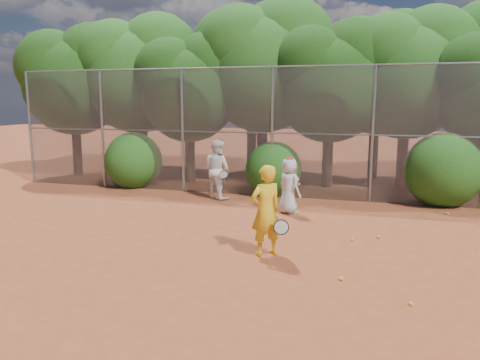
% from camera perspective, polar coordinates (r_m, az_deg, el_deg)
% --- Properties ---
extents(ground, '(80.00, 80.00, 0.00)m').
position_cam_1_polar(ground, '(8.99, 1.62, -9.86)').
color(ground, brown).
rests_on(ground, ground).
extents(fence_back, '(20.05, 0.09, 4.03)m').
position_cam_1_polar(fence_back, '(14.40, 7.37, 5.85)').
color(fence_back, gray).
rests_on(fence_back, ground).
extents(tree_0, '(4.38, 3.81, 6.00)m').
position_cam_1_polar(tree_0, '(19.97, -19.52, 11.85)').
color(tree_0, black).
rests_on(tree_0, ground).
extents(tree_1, '(4.64, 4.03, 6.35)m').
position_cam_1_polar(tree_1, '(19.07, -12.38, 13.00)').
color(tree_1, black).
rests_on(tree_1, ground).
extents(tree_2, '(3.99, 3.47, 5.47)m').
position_cam_1_polar(tree_2, '(17.34, -6.07, 11.59)').
color(tree_2, black).
rests_on(tree_2, ground).
extents(tree_3, '(4.89, 4.26, 6.70)m').
position_cam_1_polar(tree_3, '(17.57, 3.02, 14.26)').
color(tree_3, black).
rests_on(tree_3, ground).
extents(tree_4, '(4.19, 3.64, 5.73)m').
position_cam_1_polar(tree_4, '(16.52, 11.13, 12.16)').
color(tree_4, black).
rests_on(tree_4, ground).
extents(tree_5, '(4.51, 3.92, 6.17)m').
position_cam_1_polar(tree_5, '(17.28, 19.92, 12.62)').
color(tree_5, black).
rests_on(tree_5, ground).
extents(tree_9, '(4.83, 4.20, 6.62)m').
position_cam_1_polar(tree_9, '(21.58, -11.78, 13.08)').
color(tree_9, black).
rests_on(tree_9, ground).
extents(tree_10, '(5.15, 4.48, 7.06)m').
position_cam_1_polar(tree_10, '(19.96, 1.68, 14.40)').
color(tree_10, black).
rests_on(tree_10, ground).
extents(tree_11, '(4.64, 4.03, 6.35)m').
position_cam_1_polar(tree_11, '(18.86, 16.56, 12.86)').
color(tree_11, black).
rests_on(tree_11, ground).
extents(bush_0, '(2.00, 2.00, 2.00)m').
position_cam_1_polar(bush_0, '(16.75, -12.84, 2.61)').
color(bush_0, '#1C4E13').
rests_on(bush_0, ground).
extents(bush_1, '(1.80, 1.80, 1.80)m').
position_cam_1_polar(bush_1, '(14.98, 4.12, 1.62)').
color(bush_1, '#1C4E13').
rests_on(bush_1, ground).
extents(bush_2, '(2.20, 2.20, 2.20)m').
position_cam_1_polar(bush_2, '(14.73, 23.50, 1.47)').
color(bush_2, '#1C4E13').
rests_on(bush_2, ground).
extents(player_yellow, '(0.90, 0.76, 1.79)m').
position_cam_1_polar(player_yellow, '(9.08, 3.16, -3.76)').
color(player_yellow, yellow).
rests_on(player_yellow, ground).
extents(player_teen, '(0.87, 0.82, 1.52)m').
position_cam_1_polar(player_teen, '(12.54, 5.99, -0.68)').
color(player_teen, silver).
rests_on(player_teen, ground).
extents(player_white, '(1.10, 1.01, 1.82)m').
position_cam_1_polar(player_white, '(14.37, -2.78, 1.32)').
color(player_white, white).
rests_on(player_white, ground).
extents(ball_0, '(0.07, 0.07, 0.07)m').
position_cam_1_polar(ball_0, '(10.81, 16.52, -6.67)').
color(ball_0, '#B3D326').
rests_on(ball_0, ground).
extents(ball_1, '(0.07, 0.07, 0.07)m').
position_cam_1_polar(ball_1, '(10.48, 13.50, -7.06)').
color(ball_1, '#B3D326').
rests_on(ball_1, ground).
extents(ball_2, '(0.07, 0.07, 0.07)m').
position_cam_1_polar(ball_2, '(7.60, 20.12, -13.99)').
color(ball_2, '#B3D326').
rests_on(ball_2, ground).
extents(ball_4, '(0.07, 0.07, 0.07)m').
position_cam_1_polar(ball_4, '(8.25, 12.22, -11.67)').
color(ball_4, '#B3D326').
rests_on(ball_4, ground).
extents(ball_5, '(0.07, 0.07, 0.07)m').
position_cam_1_polar(ball_5, '(13.62, 23.94, -3.74)').
color(ball_5, '#B3D326').
rests_on(ball_5, ground).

